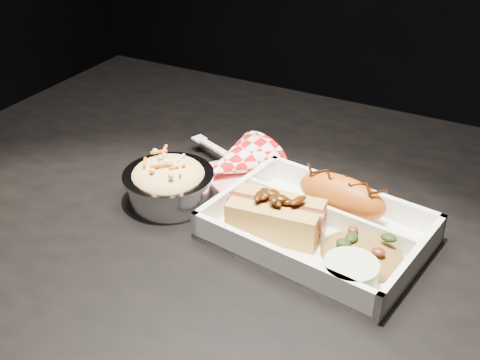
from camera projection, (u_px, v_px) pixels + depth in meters
name	position (u px, v px, depth m)	size (l,w,h in m)	color
dining_table	(293.00, 276.00, 0.82)	(1.20, 0.80, 0.75)	black
food_tray	(318.00, 232.00, 0.73)	(0.27, 0.21, 0.04)	white
fried_pastry	(341.00, 196.00, 0.76)	(0.12, 0.05, 0.05)	#BD5512
hotdog	(276.00, 214.00, 0.73)	(0.12, 0.07, 0.06)	gold
fried_rice_mound	(363.00, 247.00, 0.69)	(0.10, 0.08, 0.03)	olive
cupcake_liner	(350.00, 274.00, 0.65)	(0.06, 0.06, 0.03)	beige
foil_coleslaw_cup	(169.00, 181.00, 0.79)	(0.12, 0.12, 0.07)	silver
napkin_fork	(236.00, 163.00, 0.87)	(0.18, 0.15, 0.10)	red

